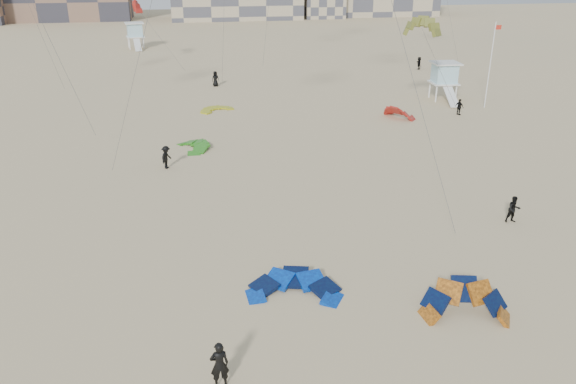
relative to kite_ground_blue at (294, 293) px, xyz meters
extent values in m
plane|color=tan|center=(-0.59, -3.32, 0.00)|extent=(320.00, 320.00, 0.00)
imported|color=black|center=(-3.85, -5.56, 0.96)|extent=(0.73, 0.51, 1.91)
imported|color=black|center=(14.23, 5.18, 0.82)|extent=(0.84, 0.68, 1.64)
imported|color=black|center=(-6.15, 18.25, 0.87)|extent=(1.11, 1.29, 1.73)
imported|color=black|center=(22.25, 28.58, 0.80)|extent=(0.79, 1.02, 1.61)
imported|color=black|center=(-0.78, 46.38, 0.91)|extent=(1.02, 0.81, 1.83)
imported|color=black|center=(27.85, 52.36, 0.86)|extent=(0.89, 1.67, 1.72)
cylinder|color=#3F3F3F|center=(-6.50, 15.83, 10.81)|extent=(6.55, 0.08, 19.63)
cylinder|color=#3F3F3F|center=(-14.71, 25.05, 9.55)|extent=(5.47, 0.93, 17.10)
cylinder|color=#3F3F3F|center=(19.65, 28.53, 4.73)|extent=(4.19, 0.24, 7.47)
cylinder|color=#3F3F3F|center=(-19.33, 42.74, 8.13)|extent=(3.26, 1.58, 14.26)
cylinder|color=#3F3F3F|center=(-7.32, 57.11, 4.50)|extent=(6.03, 10.84, 7.02)
cube|color=white|center=(23.41, 35.02, 1.86)|extent=(3.01, 3.01, 0.14)
cube|color=#A6D5E3|center=(23.41, 35.02, 2.93)|extent=(2.47, 2.47, 1.99)
cube|color=white|center=(23.41, 35.02, 4.00)|extent=(3.11, 3.11, 0.16)
cube|color=white|center=(23.41, 32.33, 0.90)|extent=(1.22, 2.90, 1.65)
cube|color=white|center=(-12.27, 79.41, 1.95)|extent=(3.34, 3.34, 0.15)
cube|color=#A6D5E3|center=(-12.27, 79.41, 3.07)|extent=(2.74, 2.74, 2.09)
cube|color=white|center=(-12.27, 79.41, 4.20)|extent=(3.45, 3.45, 0.17)
cube|color=white|center=(-12.27, 76.59, 0.94)|extent=(1.48, 3.09, 1.73)
cylinder|color=white|center=(26.30, 30.92, 4.33)|extent=(0.11, 0.11, 8.65)
cube|color=red|center=(26.62, 30.92, 8.11)|extent=(0.65, 0.02, 0.43)
camera|label=1|loc=(-4.33, -22.07, 14.65)|focal=35.00mm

